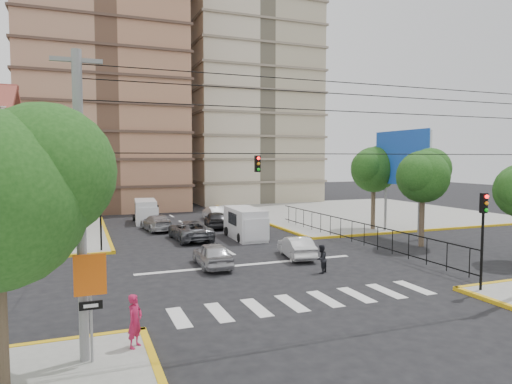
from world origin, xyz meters
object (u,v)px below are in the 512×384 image
car_silver_front_left (212,254)px  pedestrian_sw_corner (135,321)px  van_right_lane (246,224)px  traffic_light_se (483,225)px  district_sign (90,285)px  traffic_light_nw (100,205)px  van_left_lane (146,212)px  pedestrian_crosswalk (321,259)px  car_white_front_right (296,247)px

car_silver_front_left → pedestrian_sw_corner: 11.37m
van_right_lane → traffic_light_se: bearing=-71.2°
district_sign → car_silver_front_left: 12.72m
car_silver_front_left → pedestrian_sw_corner: pedestrian_sw_corner is taller
traffic_light_nw → van_right_lane: size_ratio=0.85×
van_left_lane → pedestrian_sw_corner: (-4.26, -29.12, -0.05)m
van_right_lane → van_left_lane: (-5.93, 11.34, -0.07)m
traffic_light_se → pedestrian_crosswalk: size_ratio=2.88×
car_white_front_right → traffic_light_se: bearing=124.4°
traffic_light_se → van_left_lane: size_ratio=0.89×
van_right_lane → pedestrian_sw_corner: size_ratio=3.05×
car_white_front_right → pedestrian_crosswalk: size_ratio=2.64×
district_sign → van_left_lane: 30.33m
traffic_light_nw → pedestrian_crosswalk: bearing=-42.6°
district_sign → van_right_lane: size_ratio=0.62×
van_right_lane → van_left_lane: 12.80m
traffic_light_se → car_silver_front_left: bearing=137.1°
van_right_lane → van_left_lane: size_ratio=1.05×
van_right_lane → car_white_front_right: 7.38m
pedestrian_crosswalk → pedestrian_sw_corner: bearing=-3.0°
traffic_light_se → car_silver_front_left: (-9.95, 9.26, -2.41)m
car_white_front_right → van_right_lane: bearing=-75.9°
traffic_light_nw → car_white_front_right: (11.09, -5.94, -2.45)m
van_left_lane → pedestrian_sw_corner: bearing=-93.2°
district_sign → car_white_front_right: bearing=42.5°
van_left_lane → car_silver_front_left: 19.12m
van_right_lane → pedestrian_sw_corner: 20.49m
traffic_light_nw → pedestrian_crosswalk: traffic_light_nw is taller
district_sign → van_left_lane: size_ratio=0.65×
car_silver_front_left → pedestrian_crosswalk: 6.09m
pedestrian_sw_corner → pedestrian_crosswalk: (10.37, 6.58, -0.23)m
traffic_light_se → district_sign: size_ratio=1.38×
van_right_lane → pedestrian_crosswalk: van_right_lane is taller
van_right_lane → van_left_lane: bearing=119.7°
traffic_light_se → van_right_lane: size_ratio=0.85×
van_left_lane → district_sign: bearing=-95.5°
car_silver_front_left → pedestrian_crosswalk: (5.01, -3.45, 0.06)m
traffic_light_se → district_sign: bearing=-175.0°
district_sign → pedestrian_crosswalk: district_sign is taller
traffic_light_nw → district_sign: traffic_light_nw is taller
van_left_lane → car_silver_front_left: van_left_lane is taller
van_right_lane → car_silver_front_left: (-4.84, -7.75, -0.42)m
van_right_lane → pedestrian_sw_corner: van_right_lane is taller
van_right_lane → pedestrian_sw_corner: (-10.19, -17.78, -0.12)m
van_left_lane → pedestrian_crosswalk: (6.11, -22.54, -0.29)m
van_left_lane → van_right_lane: bearing=-57.3°
traffic_light_se → pedestrian_crosswalk: 7.97m
traffic_light_se → district_sign: traffic_light_se is taller
district_sign → car_silver_front_left: bearing=58.1°
traffic_light_nw → van_left_lane: 13.69m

